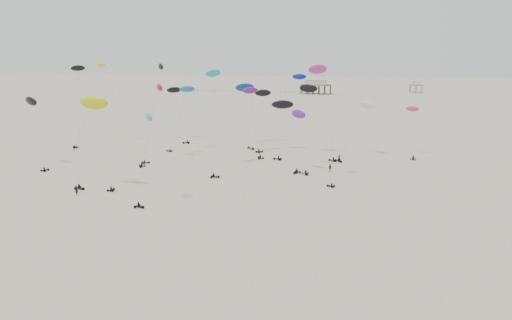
% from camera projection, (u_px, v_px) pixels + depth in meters
% --- Properties ---
extents(ground_plane, '(900.00, 900.00, 0.00)m').
position_uv_depth(ground_plane, '(310.00, 121.00, 201.58)').
color(ground_plane, beige).
extents(pavilion_main, '(21.00, 13.00, 9.80)m').
position_uv_depth(pavilion_main, '(316.00, 88.00, 346.59)').
color(pavilion_main, brown).
rests_on(pavilion_main, ground).
extents(pavilion_small, '(9.00, 7.00, 8.00)m').
position_uv_depth(pavilion_small, '(416.00, 88.00, 362.03)').
color(pavilion_small, brown).
rests_on(pavilion_small, ground).
extents(pier_fence, '(80.20, 0.20, 1.50)m').
position_uv_depth(pier_fence, '(243.00, 92.00, 357.32)').
color(pier_fence, black).
rests_on(pier_fence, ground).
extents(rig_0, '(3.74, 16.11, 20.77)m').
position_uv_depth(rig_0, '(155.00, 107.00, 124.79)').
color(rig_0, black).
rests_on(rig_0, ground).
extents(rig_1, '(3.61, 9.46, 13.45)m').
position_uv_depth(rig_1, '(413.00, 131.00, 129.52)').
color(rig_1, black).
rests_on(rig_1, ground).
extents(rig_2, '(7.36, 11.99, 23.28)m').
position_uv_depth(rig_2, '(325.00, 104.00, 129.22)').
color(rig_2, black).
rests_on(rig_2, ground).
extents(rig_3, '(3.39, 10.17, 22.09)m').
position_uv_depth(rig_3, '(298.00, 122.00, 114.04)').
color(rig_3, black).
rests_on(rig_3, ground).
extents(rig_4, '(5.77, 8.50, 14.13)m').
position_uv_depth(rig_4, '(300.00, 128.00, 112.98)').
color(rig_4, black).
rests_on(rig_4, ground).
extents(rig_5, '(3.33, 14.34, 24.92)m').
position_uv_depth(rig_5, '(157.00, 92.00, 127.02)').
color(rig_5, black).
rests_on(rig_5, ground).
extents(rig_6, '(10.06, 15.31, 17.50)m').
position_uv_depth(rig_6, '(362.00, 116.00, 129.77)').
color(rig_6, black).
rests_on(rig_6, ground).
extents(rig_7, '(3.30, 7.35, 16.34)m').
position_uv_depth(rig_7, '(146.00, 145.00, 87.54)').
color(rig_7, black).
rests_on(rig_7, ground).
extents(rig_8, '(8.11, 17.67, 18.46)m').
position_uv_depth(rig_8, '(280.00, 111.00, 137.53)').
color(rig_8, black).
rests_on(rig_8, ground).
extents(rig_9, '(5.98, 14.60, 25.45)m').
position_uv_depth(rig_9, '(96.00, 79.00, 148.72)').
color(rig_9, black).
rests_on(rig_9, ground).
extents(rig_10, '(10.47, 12.11, 17.84)m').
position_uv_depth(rig_10, '(177.00, 102.00, 155.48)').
color(rig_10, black).
rests_on(rig_10, ground).
extents(rig_11, '(3.14, 5.70, 24.34)m').
position_uv_depth(rig_11, '(79.00, 141.00, 98.10)').
color(rig_11, black).
rests_on(rig_11, ground).
extents(rig_12, '(6.79, 8.04, 18.08)m').
position_uv_depth(rig_12, '(184.00, 100.00, 139.02)').
color(rig_12, black).
rests_on(rig_12, ground).
extents(rig_13, '(7.16, 10.68, 24.60)m').
position_uv_depth(rig_13, '(320.00, 85.00, 103.49)').
color(rig_13, black).
rests_on(rig_13, ground).
extents(rig_14, '(6.69, 15.79, 24.32)m').
position_uv_depth(rig_14, '(214.00, 97.00, 114.59)').
color(rig_14, black).
rests_on(rig_14, ground).
extents(rig_15, '(7.27, 12.91, 19.12)m').
position_uv_depth(rig_15, '(245.00, 91.00, 148.38)').
color(rig_15, black).
rests_on(rig_15, ground).
extents(rig_16, '(10.25, 9.77, 17.36)m').
position_uv_depth(rig_16, '(33.00, 111.00, 117.96)').
color(rig_16, black).
rests_on(rig_16, ground).
extents(rig_17, '(10.32, 14.47, 20.56)m').
position_uv_depth(rig_17, '(303.00, 101.00, 131.91)').
color(rig_17, black).
rests_on(rig_17, ground).
extents(rig_18, '(8.08, 5.14, 18.62)m').
position_uv_depth(rig_18, '(95.00, 109.00, 97.34)').
color(rig_18, black).
rests_on(rig_18, ground).
extents(rig_19, '(5.13, 15.48, 19.01)m').
position_uv_depth(rig_19, '(262.00, 99.00, 149.14)').
color(rig_19, black).
rests_on(rig_19, ground).
extents(rig_20, '(6.54, 5.26, 17.90)m').
position_uv_depth(rig_20, '(253.00, 108.00, 135.53)').
color(rig_20, black).
rests_on(rig_20, ground).
extents(spectator_0, '(0.94, 0.80, 2.20)m').
position_uv_depth(spectator_0, '(77.00, 195.00, 94.93)').
color(spectator_0, black).
rests_on(spectator_0, ground).
extents(spectator_1, '(1.08, 0.73, 2.05)m').
position_uv_depth(spectator_1, '(330.00, 172.00, 114.19)').
color(spectator_1, black).
rests_on(spectator_1, ground).
extents(spectator_2, '(1.14, 0.65, 1.89)m').
position_uv_depth(spectator_2, '(74.00, 150.00, 139.63)').
color(spectator_2, black).
rests_on(spectator_2, ground).
extents(spectator_3, '(0.75, 0.53, 2.03)m').
position_uv_depth(spectator_3, '(339.00, 161.00, 125.29)').
color(spectator_3, black).
rests_on(spectator_3, ground).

